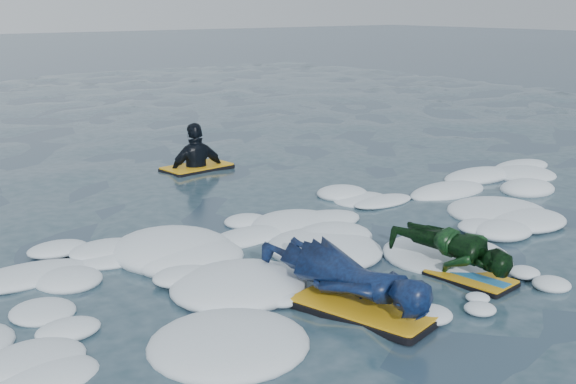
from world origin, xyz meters
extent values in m
plane|color=#172737|center=(0.00, 0.00, 0.00)|extent=(120.00, 120.00, 0.00)
cube|color=black|center=(-0.75, -0.77, 0.04)|extent=(0.94, 1.33, 0.06)
cube|color=#EBA513|center=(-0.75, -0.77, 0.08)|extent=(0.90, 1.30, 0.02)
imported|color=#0B2252|center=(-0.75, -0.52, 0.27)|extent=(0.72, 1.82, 0.43)
cube|color=black|center=(0.50, -0.83, 0.03)|extent=(0.53, 0.84, 0.04)
cube|color=#EBA513|center=(0.50, -0.83, 0.06)|extent=(0.52, 0.82, 0.01)
cube|color=#1977C2|center=(0.50, -0.83, 0.07)|extent=(0.24, 0.77, 0.00)
imported|color=#0F3A11|center=(0.50, -0.63, 0.25)|extent=(0.67, 1.23, 0.45)
cube|color=black|center=(0.78, 4.68, 0.04)|extent=(1.11, 0.69, 0.05)
cube|color=#EBA513|center=(0.78, 4.68, 0.07)|extent=(1.09, 0.66, 0.02)
imported|color=black|center=(0.78, 4.68, -0.05)|extent=(0.98, 0.52, 1.59)
camera|label=1|loc=(-4.58, -4.79, 2.48)|focal=45.00mm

